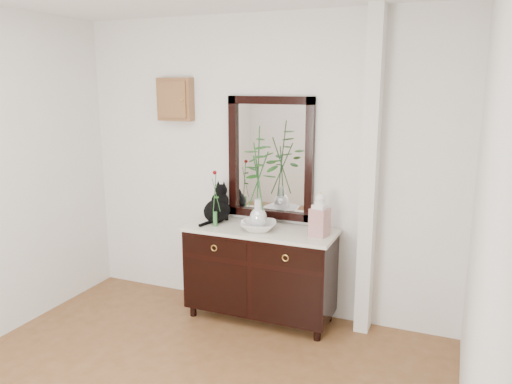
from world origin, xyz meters
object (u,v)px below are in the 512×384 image
at_px(cat, 217,203).
at_px(sideboard, 260,269).
at_px(lotus_bowl, 258,226).
at_px(ginger_jar, 320,214).

bearing_deg(cat, sideboard, 5.00).
height_order(sideboard, lotus_bowl, lotus_bowl).
height_order(cat, ginger_jar, ginger_jar).
relative_size(cat, ginger_jar, 0.94).
bearing_deg(ginger_jar, sideboard, 179.69).
xyz_separation_m(lotus_bowl, ginger_jar, (0.53, 0.05, 0.15)).
bearing_deg(ginger_jar, lotus_bowl, -174.52).
bearing_deg(cat, lotus_bowl, -1.58).
relative_size(cat, lotus_bowl, 1.12).
relative_size(sideboard, ginger_jar, 3.54).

